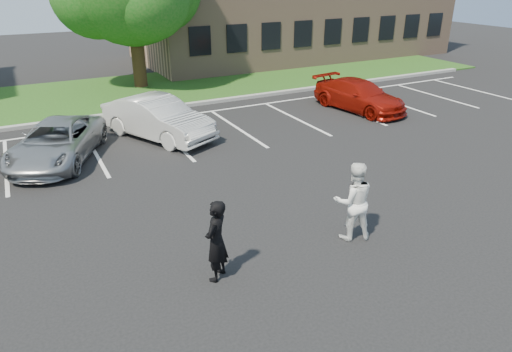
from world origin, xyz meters
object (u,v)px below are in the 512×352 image
Objects in this scene: car_silver_minivan at (57,142)px; car_red_compact at (359,96)px; man_black_suit at (216,241)px; man_white_shirt at (353,201)px; car_white_sedan at (158,118)px.

car_silver_minivan is 12.81m from car_red_compact.
man_white_shirt is (3.44, -0.01, 0.07)m from man_black_suit.
car_white_sedan is 1.02× the size of car_red_compact.
man_white_shirt is 9.27m from car_white_sedan.
man_white_shirt is at bearing -103.54° from car_white_sedan.
car_red_compact is at bearing 177.36° from man_black_suit.
car_red_compact is (7.20, 8.54, -0.29)m from man_white_shirt.
car_red_compact is (12.81, 0.14, 0.01)m from car_silver_minivan.
car_red_compact reaches higher than car_silver_minivan.
car_white_sedan reaches higher than car_silver_minivan.
car_white_sedan reaches higher than car_red_compact.
car_white_sedan is at bearing -140.56° from man_black_suit.
man_white_shirt is 11.18m from car_red_compact.
man_white_shirt is 10.10m from car_silver_minivan.
car_red_compact is (10.64, 8.53, -0.22)m from man_black_suit.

